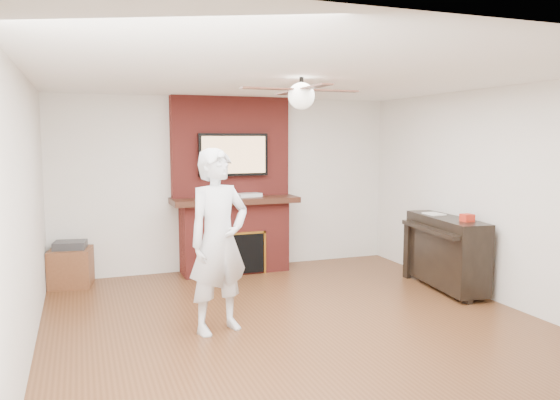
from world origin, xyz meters
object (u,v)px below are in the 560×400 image
object	(u,v)px
person	(219,241)
piano	(445,251)
side_table	(71,265)
fireplace	(233,203)

from	to	relation	value
person	piano	bearing A→B (deg)	-9.75
person	piano	distance (m)	3.14
person	side_table	bearing A→B (deg)	102.40
person	side_table	distance (m)	2.76
fireplace	piano	world-z (taller)	fireplace
person	piano	world-z (taller)	person
side_table	fireplace	bearing A→B (deg)	10.83
fireplace	piano	size ratio (longest dim) A/B	1.73
person	side_table	world-z (taller)	person
person	fireplace	bearing A→B (deg)	52.26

